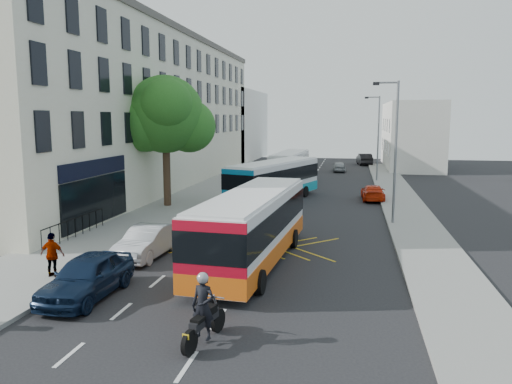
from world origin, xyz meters
The scene contains 21 objects.
ground centered at (0.00, 0.00, 0.00)m, with size 120.00×120.00×0.00m, color black.
pavement_left centered at (-8.50, 15.00, 0.07)m, with size 5.00×70.00×0.15m, color gray.
pavement_right centered at (7.50, 15.00, 0.07)m, with size 3.00×70.00×0.15m, color gray.
terrace_main centered at (-14.00, 24.49, 6.76)m, with size 8.30×45.00×13.50m.
terrace_far centered at (-14.00, 55.00, 5.00)m, with size 8.00×20.00×10.00m, color silver.
building_right centered at (11.00, 48.00, 4.00)m, with size 6.00×18.00×8.00m, color silver.
street_tree centered at (-8.51, 14.97, 6.29)m, with size 6.30×5.70×8.80m.
lamp_near centered at (6.20, 12.00, 4.62)m, with size 1.45×0.15×8.00m.
lamp_far centered at (6.20, 32.00, 4.62)m, with size 1.45×0.15×8.00m.
railings centered at (-9.70, 5.30, 0.72)m, with size 0.08×5.60×1.14m, color black, non-canonical shape.
bus_near centered at (-0.13, 3.05, 1.60)m, with size 3.22×10.95×3.04m.
bus_mid centered at (-1.69, 19.01, 1.56)m, with size 5.69×10.74×2.96m.
bus_far centered at (-2.03, 31.06, 1.48)m, with size 2.87×10.13×2.82m.
motorbike centered at (0.05, -4.68, 0.95)m, with size 0.83×2.25×2.02m.
parked_car_blue centered at (-4.90, -2.03, 0.75)m, with size 1.77×4.40×1.50m, color #0D1D37.
parked_car_silver centered at (-4.90, 3.10, 0.69)m, with size 1.47×4.21×1.39m, color #A0A3A8.
red_hatchback centered at (5.50, 20.78, 0.58)m, with size 1.63×4.01×1.16m, color red.
distant_car_grey centered at (-1.93, 41.47, 0.72)m, with size 2.39×5.18×1.44m, color #3C3E44.
distant_car_silver centered at (2.50, 40.54, 0.59)m, with size 1.40×3.48×1.19m, color #9A9EA1.
distant_car_dark centered at (5.50, 49.77, 0.74)m, with size 1.57×4.50×1.48m, color black.
pedestrian_far centered at (-7.12, -0.60, 1.00)m, with size 0.99×0.41×1.69m, color gray.
Camera 1 is at (3.89, -17.07, 6.12)m, focal length 35.00 mm.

